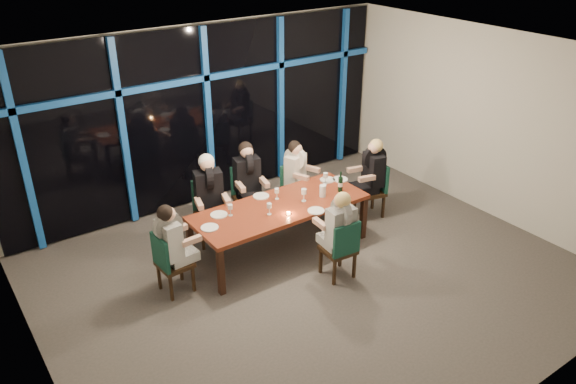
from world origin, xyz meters
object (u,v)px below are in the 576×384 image
chair_near_mid (342,247)px  diner_far_mid (248,172)px  diner_far_right (297,167)px  wine_bottle (340,184)px  chair_far_mid (247,192)px  diner_end_right (372,167)px  chair_end_right (375,187)px  diner_far_left (209,187)px  diner_end_left (171,236)px  chair_far_left (209,208)px  chair_end_left (169,261)px  diner_near_mid (339,222)px  water_pitcher (323,191)px  dining_table (280,210)px  chair_far_right (293,186)px

chair_near_mid → diner_far_mid: diner_far_mid is taller
diner_far_right → wine_bottle: (0.13, -0.93, 0.04)m
chair_far_mid → diner_end_right: (1.76, -0.99, 0.34)m
chair_far_mid → wine_bottle: (0.94, -1.17, 0.34)m
chair_end_right → diner_far_mid: 2.11m
diner_far_left → diner_end_left: diner_far_left is taller
diner_end_left → wine_bottle: diner_end_left is taller
chair_far_left → chair_far_mid: (0.75, 0.15, -0.01)m
chair_end_left → wine_bottle: bearing=-96.2°
chair_near_mid → diner_near_mid: diner_near_mid is taller
diner_end_right → water_pitcher: size_ratio=4.96×
diner_end_right → wine_bottle: diner_end_right is taller
water_pitcher → wine_bottle: bearing=8.4°
water_pitcher → chair_near_mid: bearing=-101.1°
diner_end_left → dining_table: bearing=-93.0°
chair_end_left → diner_far_mid: size_ratio=0.96×
wine_bottle → water_pitcher: bearing=175.9°
chair_far_left → chair_end_right: (2.58, -0.86, -0.03)m
chair_far_mid → diner_far_mid: (-0.02, -0.08, 0.38)m
chair_end_right → chair_end_left: bearing=-76.3°
diner_far_mid → diner_far_right: size_ratio=1.09×
chair_end_right → chair_near_mid: 1.96m
chair_far_mid → chair_end_right: size_ratio=1.04×
chair_far_mid → wine_bottle: wine_bottle is taller
diner_end_right → water_pitcher: (-1.13, -0.16, -0.03)m
chair_far_right → chair_far_left: bearing=156.7°
dining_table → chair_end_left: bearing=-179.1°
diner_end_right → wine_bottle: bearing=-64.1°
chair_end_right → diner_far_left: 2.75m
chair_end_right → diner_far_right: bearing=-114.0°
chair_end_left → chair_end_right: size_ratio=0.97×
chair_far_right → diner_far_mid: 0.91m
diner_far_right → diner_end_right: bearing=-60.8°
diner_far_mid → diner_end_right: 1.99m
chair_end_left → wine_bottle: size_ratio=2.75×
chair_end_right → wine_bottle: 0.98m
diner_far_left → wine_bottle: diner_far_left is taller
chair_far_right → chair_end_left: size_ratio=0.99×
chair_far_right → diner_near_mid: diner_near_mid is taller
dining_table → diner_end_right: (1.82, 0.04, 0.19)m
chair_far_left → chair_far_mid: size_ratio=1.02×
diner_far_left → diner_far_right: bearing=14.4°
dining_table → diner_near_mid: size_ratio=2.99×
dining_table → chair_end_left: 1.78m
diner_far_right → water_pitcher: (-0.19, -0.91, 0.00)m
chair_end_left → diner_near_mid: bearing=-119.1°
wine_bottle → water_pitcher: wine_bottle is taller
chair_far_left → chair_end_left: bearing=-125.0°
chair_far_left → diner_far_left: diner_far_left is taller
dining_table → diner_far_right: bearing=41.9°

